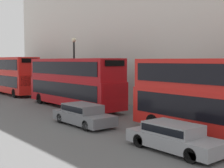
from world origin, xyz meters
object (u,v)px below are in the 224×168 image
object	(u,v)px
car_dark_sedan	(174,136)
bus_third_in_queue	(12,74)
bus_second_in_queue	(73,81)
bus_leading	(219,95)
pedestrian	(143,104)
car_hatchback	(83,114)

from	to	relation	value
car_dark_sedan	bus_third_in_queue	bearing A→B (deg)	83.09
bus_second_in_queue	car_dark_sedan	distance (m)	14.52
bus_leading	bus_third_in_queue	bearing A→B (deg)	90.00
bus_third_in_queue	pedestrian	world-z (taller)	bus_third_in_queue
bus_third_in_queue	bus_leading	bearing A→B (deg)	-90.00
bus_second_in_queue	pedestrian	size ratio (longest dim) A/B	6.53
bus_second_in_queue	car_dark_sedan	size ratio (longest dim) A/B	2.45
car_dark_sedan	pedestrian	size ratio (longest dim) A/B	2.66
bus_second_in_queue	pedestrian	xyz separation A→B (m)	(2.38, -6.22, -1.55)
pedestrian	car_dark_sedan	bearing A→B (deg)	-126.52
car_dark_sedan	car_hatchback	distance (m)	7.40
bus_third_in_queue	car_hatchback	size ratio (longest dim) A/B	2.22
bus_third_in_queue	car_hatchback	xyz separation A→B (m)	(-3.40, -20.66, -1.76)
bus_leading	bus_second_in_queue	xyz separation A→B (m)	(-0.00, 14.15, 0.03)
bus_leading	car_hatchback	distance (m)	8.42
car_dark_sedan	car_hatchback	xyz separation A→B (m)	(-0.00, 7.40, 0.03)
bus_second_in_queue	bus_third_in_queue	size ratio (longest dim) A/B	1.09
bus_second_in_queue	pedestrian	bearing A→B (deg)	-69.06
bus_third_in_queue	car_hatchback	world-z (taller)	bus_third_in_queue
car_hatchback	pedestrian	distance (m)	5.79
bus_third_in_queue	bus_second_in_queue	bearing A→B (deg)	-90.00
car_dark_sedan	pedestrian	world-z (taller)	pedestrian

